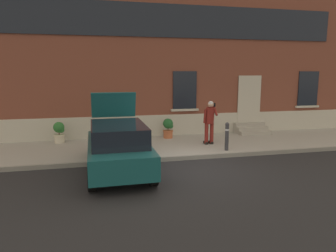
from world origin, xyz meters
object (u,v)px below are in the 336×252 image
Objects in this scene: hatchback_car_teal at (118,146)px; bollard_far_left at (118,140)px; planter_cream at (59,132)px; bollard_near_person at (227,135)px; person_on_phone at (210,120)px; planter_terracotta at (168,128)px; planter_olive at (116,130)px.

bollard_far_left is at bearing 86.64° from hatchback_car_teal.
bollard_far_left is 1.22× the size of planter_cream.
bollard_near_person is 1.17m from person_on_phone.
person_on_phone is 2.13m from planter_terracotta.
planter_cream is (-5.86, 1.64, -0.54)m from person_on_phone.
hatchback_car_teal reaches higher than planter_olive.
planter_cream and planter_olive have the same top height.
bollard_far_left is 0.60× the size of person_on_phone.
hatchback_car_teal is 2.34× the size of person_on_phone.
person_on_phone is 2.03× the size of planter_cream.
planter_cream is at bearing 118.16° from hatchback_car_teal.
hatchback_car_teal is 4.75× the size of planter_olive.
planter_cream is at bearing 179.90° from planter_olive.
bollard_near_person is 4.72m from planter_olive.
planter_terracotta is (4.54, -0.07, 0.00)m from planter_cream.
hatchback_car_teal is 4.46m from planter_cream.
bollard_far_left is 1.22× the size of planter_olive.
bollard_far_left is 2.69m from planter_olive.
bollard_far_left is at bearing -132.05° from planter_terracotta.
bollard_far_left is at bearing -156.58° from person_on_phone.
person_on_phone is at bearing 105.29° from bollard_near_person.
person_on_phone reaches higher than bollard_near_person.
planter_olive is at bearing 178.45° from planter_terracotta.
hatchback_car_teal reaches higher than bollard_near_person.
person_on_phone is at bearing -15.63° from planter_cream.
person_on_phone is at bearing 31.35° from hatchback_car_teal.
person_on_phone reaches higher than planter_terracotta.
hatchback_car_teal is 4.57m from planter_terracotta.
hatchback_car_teal is 4.23m from bollard_near_person.
planter_cream is at bearing 156.39° from bollard_near_person.
person_on_phone is 2.03× the size of planter_olive.
person_on_phone is 6.11m from planter_cream.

